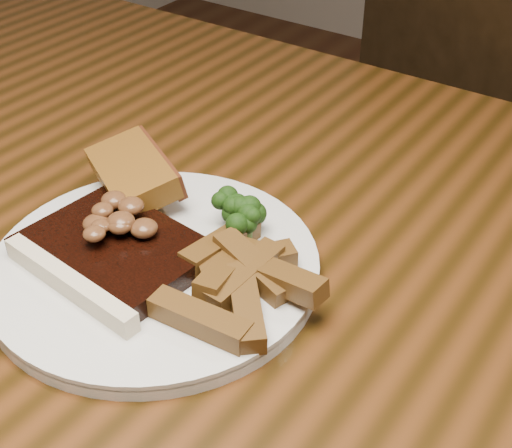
{
  "coord_description": "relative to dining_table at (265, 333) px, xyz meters",
  "views": [
    {
      "loc": [
        0.28,
        -0.42,
        1.17
      ],
      "look_at": [
        -0.02,
        0.01,
        0.78
      ],
      "focal_mm": 50.0,
      "sensor_mm": 36.0,
      "label": 1
    }
  ],
  "objects": [
    {
      "name": "mushroom_pile",
      "position": [
        -0.11,
        -0.08,
        0.14
      ],
      "size": [
        0.07,
        0.07,
        0.03
      ],
      "primitive_type": null,
      "color": "brown",
      "rests_on": "steak"
    },
    {
      "name": "chair_far",
      "position": [
        0.04,
        0.67,
        -0.12
      ],
      "size": [
        0.6,
        0.6,
        0.97
      ],
      "rotation": [
        0.0,
        0.0,
        2.76
      ],
      "color": "black",
      "rests_on": "ground"
    },
    {
      "name": "dining_table",
      "position": [
        0.0,
        0.0,
        0.0
      ],
      "size": [
        1.6,
        0.9,
        0.75
      ],
      "color": "#4A260E",
      "rests_on": "ground"
    },
    {
      "name": "plate",
      "position": [
        -0.07,
        -0.07,
        0.1
      ],
      "size": [
        0.36,
        0.36,
        0.01
      ],
      "primitive_type": "cylinder",
      "rotation": [
        0.0,
        0.0,
        -0.24
      ],
      "color": "silver",
      "rests_on": "dining_table"
    },
    {
      "name": "steak_bone",
      "position": [
        -0.1,
        -0.14,
        0.11
      ],
      "size": [
        0.16,
        0.03,
        0.02
      ],
      "primitive_type": "cube",
      "rotation": [
        0.0,
        0.0,
        -0.1
      ],
      "color": "beige",
      "rests_on": "plate"
    },
    {
      "name": "potato_wedges",
      "position": [
        0.01,
        -0.07,
        0.12
      ],
      "size": [
        0.11,
        0.11,
        0.02
      ],
      "primitive_type": null,
      "color": "brown",
      "rests_on": "plate"
    },
    {
      "name": "steak",
      "position": [
        -0.1,
        -0.09,
        0.12
      ],
      "size": [
        0.17,
        0.13,
        0.02
      ],
      "primitive_type": "cube",
      "rotation": [
        0.0,
        0.0,
        -0.1
      ],
      "color": "black",
      "rests_on": "plate"
    },
    {
      "name": "broccoli_cluster",
      "position": [
        -0.03,
        0.02,
        0.12
      ],
      "size": [
        0.06,
        0.06,
        0.04
      ],
      "primitive_type": null,
      "color": "#1B3A0D",
      "rests_on": "plate"
    },
    {
      "name": "garlic_bread",
      "position": [
        -0.16,
        -0.01,
        0.12
      ],
      "size": [
        0.13,
        0.11,
        0.02
      ],
      "primitive_type": "cube",
      "rotation": [
        0.0,
        0.0,
        -0.5
      ],
      "color": "brown",
      "rests_on": "plate"
    }
  ]
}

